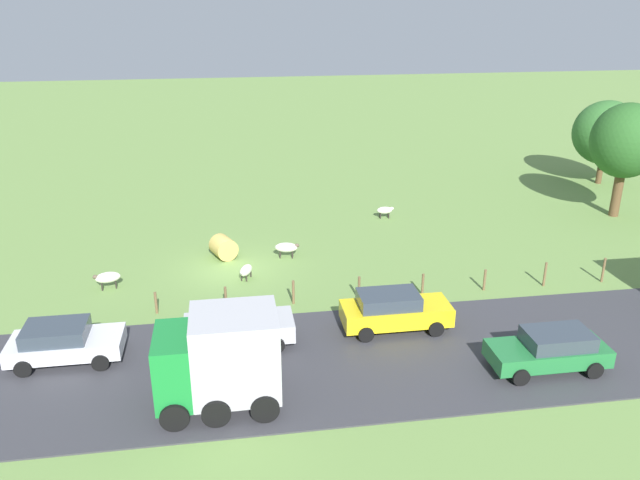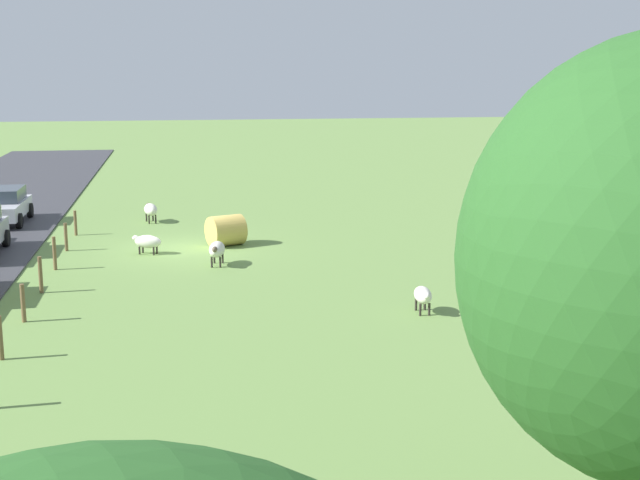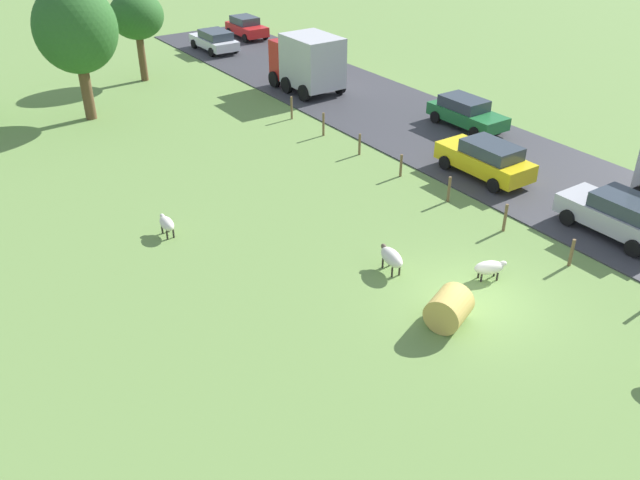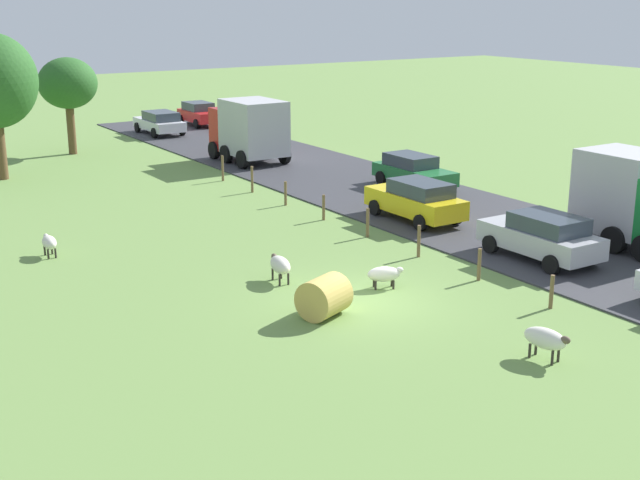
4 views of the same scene
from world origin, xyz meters
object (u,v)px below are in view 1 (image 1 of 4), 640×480
(hay_bale_0, at_px, (224,247))
(car_1, at_px, (550,349))
(sheep_2, at_px, (287,248))
(tree_4, at_px, (626,141))
(sheep_0, at_px, (385,210))
(car_4, at_px, (237,325))
(sheep_1, at_px, (246,270))
(car_2, at_px, (394,310))
(sheep_3, at_px, (108,278))
(car_3, at_px, (63,342))
(tree_0, at_px, (606,133))
(truck_0, at_px, (220,358))

(hay_bale_0, relative_size, car_1, 0.29)
(sheep_2, height_order, tree_4, tree_4)
(sheep_0, distance_m, car_4, 17.06)
(sheep_0, bearing_deg, sheep_1, -49.17)
(sheep_2, bearing_deg, car_2, 23.26)
(sheep_3, relative_size, car_3, 0.31)
(car_2, height_order, car_3, car_2)
(tree_4, bearing_deg, sheep_3, -78.54)
(tree_0, height_order, car_4, tree_0)
(sheep_0, relative_size, tree_0, 0.18)
(tree_0, height_order, car_2, tree_0)
(sheep_3, xyz_separation_m, car_4, (6.17, 5.95, 0.33))
(sheep_0, xyz_separation_m, car_4, (14.05, -9.66, 0.39))
(sheep_2, relative_size, hay_bale_0, 1.05)
(sheep_1, bearing_deg, sheep_2, 136.89)
(hay_bale_0, relative_size, car_4, 0.29)
(sheep_0, height_order, tree_0, tree_0)
(sheep_1, relative_size, sheep_3, 0.89)
(sheep_0, xyz_separation_m, sheep_3, (7.88, -15.61, 0.06))
(hay_bale_0, distance_m, car_4, 9.18)
(car_3, bearing_deg, hay_bale_0, 146.78)
(sheep_0, xyz_separation_m, car_3, (14.26, -16.23, 0.33))
(sheep_2, distance_m, car_1, 14.97)
(sheep_2, relative_size, tree_4, 0.19)
(car_1, bearing_deg, sheep_2, -144.98)
(sheep_0, relative_size, car_2, 0.24)
(sheep_0, height_order, car_1, car_1)
(hay_bale_0, distance_m, truck_0, 13.14)
(tree_4, distance_m, car_3, 33.44)
(sheep_3, height_order, hay_bale_0, hay_bale_0)
(sheep_0, relative_size, sheep_1, 0.93)
(sheep_3, bearing_deg, car_3, -5.52)
(sheep_1, xyz_separation_m, sheep_2, (-2.43, 2.27, 0.11))
(sheep_1, bearing_deg, tree_0, 115.94)
(tree_0, xyz_separation_m, car_1, (22.84, -15.89, -2.94))
(truck_0, relative_size, car_3, 0.97)
(hay_bale_0, bearing_deg, car_1, 43.05)
(truck_0, xyz_separation_m, car_3, (-3.71, -5.94, -1.00))
(hay_bale_0, height_order, tree_4, tree_4)
(car_1, distance_m, car_2, 6.26)
(sheep_2, distance_m, tree_4, 22.01)
(tree_0, relative_size, tree_4, 0.86)
(sheep_0, xyz_separation_m, car_2, (13.82, -3.14, 0.40))
(car_3, bearing_deg, sheep_3, 174.48)
(hay_bale_0, xyz_separation_m, car_3, (9.37, -6.14, 0.26))
(sheep_0, bearing_deg, sheep_2, -51.49)
(truck_0, height_order, car_1, truck_0)
(hay_bale_0, bearing_deg, tree_0, 109.94)
(sheep_3, xyz_separation_m, hay_bale_0, (-3.00, 5.52, 0.02))
(car_2, relative_size, car_3, 1.08)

